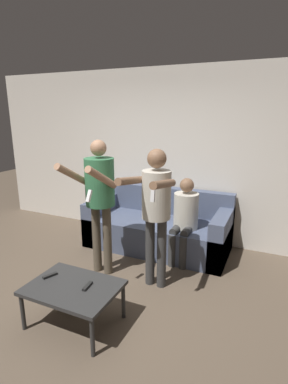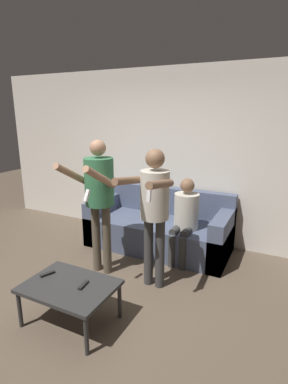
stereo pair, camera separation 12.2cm
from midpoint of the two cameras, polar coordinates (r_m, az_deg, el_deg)
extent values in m
plane|color=brown|center=(3.58, -12.26, -20.04)|extent=(14.00, 14.00, 0.00)
cube|color=silver|center=(4.88, 2.25, 6.97)|extent=(6.40, 0.06, 2.70)
cube|color=#4C5670|center=(4.63, 1.73, -7.94)|extent=(2.14, 0.93, 0.45)
cube|color=#4C5670|center=(4.82, 3.55, -1.51)|extent=(2.14, 0.16, 0.42)
cube|color=#4C5670|center=(5.02, -8.53, -4.84)|extent=(0.20, 0.93, 0.68)
cube|color=#4C5670|center=(4.34, 13.74, -8.40)|extent=(0.20, 0.93, 0.68)
cylinder|color=brown|center=(3.97, -9.89, -8.62)|extent=(0.11, 0.11, 0.92)
cylinder|color=brown|center=(3.88, -7.90, -9.07)|extent=(0.11, 0.11, 0.92)
cylinder|color=#337047|center=(3.69, -9.38, 1.88)|extent=(0.36, 0.36, 0.59)
sphere|color=#A87A5B|center=(3.62, -9.66, 8.28)|extent=(0.19, 0.19, 0.19)
cylinder|color=#A87A5B|center=(3.58, -14.42, 3.18)|extent=(0.08, 0.55, 0.35)
cylinder|color=#A87A5B|center=(3.34, -9.06, 2.67)|extent=(0.08, 0.55, 0.35)
cube|color=white|center=(3.17, -11.51, -0.76)|extent=(0.04, 0.09, 0.13)
cylinder|color=#383838|center=(3.64, 0.18, -11.15)|extent=(0.11, 0.11, 0.86)
cylinder|color=#383838|center=(3.59, 2.38, -11.58)|extent=(0.11, 0.11, 0.86)
cylinder|color=beige|center=(3.36, 1.34, -0.53)|extent=(0.33, 0.33, 0.55)
sphere|color=brown|center=(3.27, 1.38, 6.38)|extent=(0.21, 0.21, 0.21)
cylinder|color=brown|center=(3.15, -3.68, 2.17)|extent=(0.08, 0.55, 0.17)
cylinder|color=brown|center=(3.00, 2.56, 1.51)|extent=(0.08, 0.55, 0.17)
cube|color=white|center=(2.77, 0.44, -0.57)|extent=(0.04, 0.05, 0.13)
cylinder|color=#383838|center=(4.12, 4.54, -11.03)|extent=(0.11, 0.11, 0.45)
cylinder|color=#383838|center=(4.08, 6.60, -11.39)|extent=(0.11, 0.11, 0.45)
cylinder|color=#383838|center=(4.16, 5.38, -6.99)|extent=(0.11, 0.32, 0.11)
cylinder|color=#383838|center=(4.11, 7.41, -7.30)|extent=(0.11, 0.32, 0.11)
cylinder|color=beige|center=(4.20, 7.17, -3.57)|extent=(0.34, 0.34, 0.50)
sphere|color=brown|center=(4.10, 7.33, 1.29)|extent=(0.19, 0.19, 0.19)
cube|color=#2D2D2D|center=(3.11, -14.50, -17.21)|extent=(0.87, 0.63, 0.04)
cylinder|color=#2D2D2D|center=(3.31, -23.16, -20.27)|extent=(0.04, 0.04, 0.38)
cylinder|color=#2D2D2D|center=(2.86, -11.15, -25.49)|extent=(0.04, 0.04, 0.38)
cylinder|color=#2D2D2D|center=(3.62, -16.54, -16.26)|extent=(0.04, 0.04, 0.38)
cylinder|color=#2D2D2D|center=(3.22, -5.11, -19.97)|extent=(0.04, 0.04, 0.38)
cube|color=black|center=(3.05, -11.92, -17.13)|extent=(0.05, 0.15, 0.02)
cube|color=black|center=(3.31, -18.51, -14.85)|extent=(0.09, 0.15, 0.02)
camera|label=1|loc=(0.06, -90.89, -0.24)|focal=28.00mm
camera|label=2|loc=(0.06, 89.11, 0.24)|focal=28.00mm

